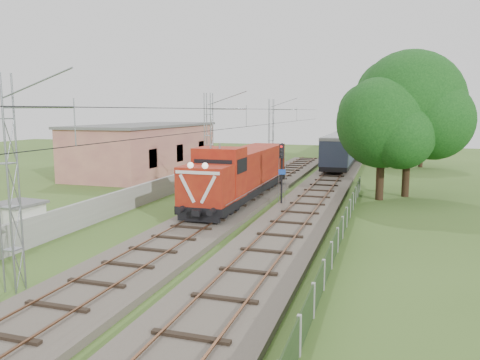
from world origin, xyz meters
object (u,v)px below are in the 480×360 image
(coach_rake, at_px, (359,134))
(relay_hut, at_px, (19,223))
(locomotive, at_px, (241,173))
(signal_post, at_px, (282,164))

(coach_rake, xyz_separation_m, relay_hut, (-12.40, -71.28, -1.34))
(locomotive, height_order, relay_hut, locomotive)
(relay_hut, bearing_deg, coach_rake, 80.13)
(coach_rake, relative_size, signal_post, 19.35)
(coach_rake, height_order, signal_post, signal_post)
(locomotive, distance_m, coach_rake, 57.78)
(coach_rake, height_order, relay_hut, coach_rake)
(signal_post, relative_size, relay_hut, 1.96)
(signal_post, xyz_separation_m, relay_hut, (-10.59, -12.78, -1.98))
(locomotive, distance_m, signal_post, 3.44)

